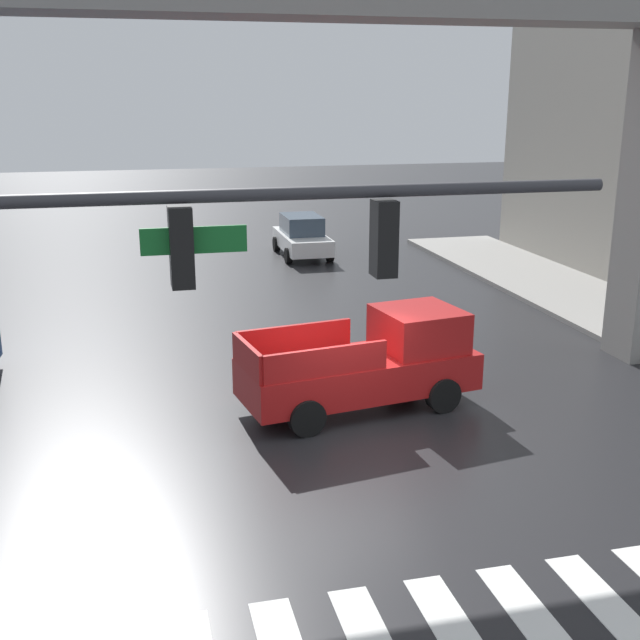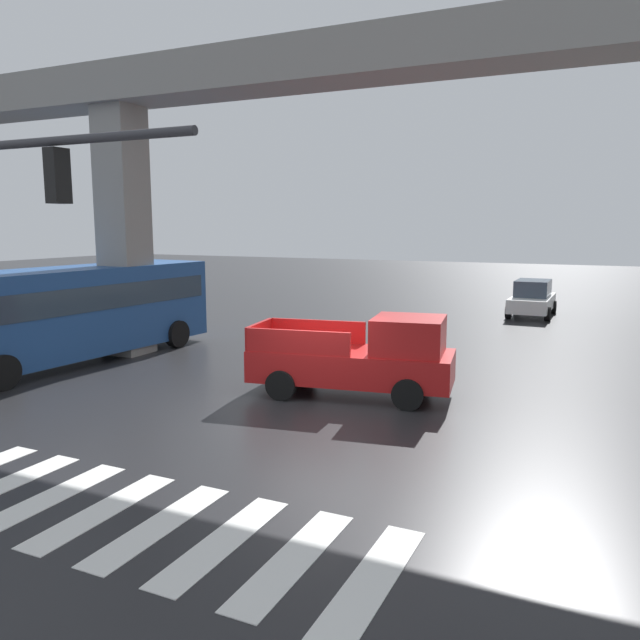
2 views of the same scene
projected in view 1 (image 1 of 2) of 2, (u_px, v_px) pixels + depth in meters
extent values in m
plane|color=#232326|center=(359.00, 434.00, 15.97)|extent=(120.00, 120.00, 0.00)
cube|color=silver|center=(541.00, 629.00, 10.14)|extent=(0.55, 2.80, 0.01)
cube|color=silver|center=(617.00, 616.00, 10.39)|extent=(0.55, 2.80, 0.01)
cube|color=red|center=(359.00, 374.00, 17.09)|extent=(5.34, 2.69, 0.80)
cube|color=red|center=(419.00, 329.00, 17.40)|extent=(1.96, 2.00, 0.90)
cube|color=#3F5160|center=(437.00, 326.00, 17.58)|extent=(0.37, 1.67, 0.77)
cube|color=red|center=(294.00, 338.00, 17.24)|extent=(2.63, 0.52, 0.60)
cube|color=red|center=(326.00, 362.00, 15.70)|extent=(2.63, 0.52, 0.60)
cube|color=red|center=(247.00, 358.00, 15.96)|extent=(0.38, 1.74, 0.60)
cylinder|color=black|center=(402.00, 369.00, 18.60)|extent=(0.80, 0.40, 0.76)
cylinder|color=black|center=(443.00, 395.00, 17.00)|extent=(0.80, 0.40, 0.76)
cylinder|color=black|center=(276.00, 388.00, 17.41)|extent=(0.80, 0.40, 0.76)
cylinder|color=black|center=(307.00, 417.00, 15.81)|extent=(0.80, 0.40, 0.76)
cube|color=silver|center=(302.00, 241.00, 33.24)|extent=(1.78, 4.31, 0.64)
cube|color=#384756|center=(302.00, 224.00, 33.14)|extent=(1.51, 2.24, 0.76)
cylinder|color=black|center=(330.00, 254.00, 32.28)|extent=(0.24, 0.64, 0.64)
cylinder|color=black|center=(288.00, 256.00, 31.89)|extent=(0.24, 0.64, 0.64)
cylinder|color=black|center=(315.00, 242.00, 34.77)|extent=(0.24, 0.64, 0.64)
cylinder|color=black|center=(276.00, 244.00, 34.38)|extent=(0.24, 0.64, 0.64)
cylinder|color=#38383D|center=(228.00, 195.00, 8.14)|extent=(8.60, 0.14, 0.14)
cube|color=black|center=(181.00, 247.00, 8.17)|extent=(0.24, 0.32, 0.84)
sphere|color=orange|center=(181.00, 247.00, 8.17)|extent=(0.17, 0.17, 0.17)
cube|color=black|center=(384.00, 238.00, 8.68)|extent=(0.24, 0.32, 0.84)
sphere|color=orange|center=(384.00, 238.00, 8.68)|extent=(0.17, 0.17, 0.17)
cube|color=#19722D|center=(194.00, 240.00, 8.18)|extent=(1.10, 0.04, 0.28)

